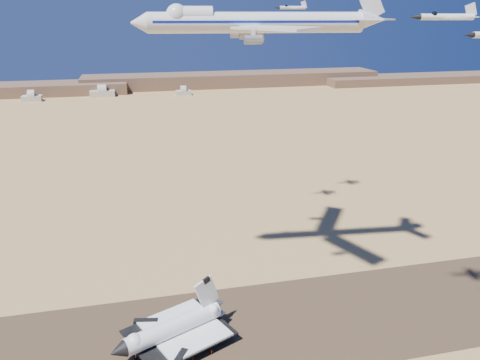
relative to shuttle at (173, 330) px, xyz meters
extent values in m
plane|color=tan|center=(16.96, 1.81, -5.20)|extent=(1200.00, 1200.00, 0.00)
cube|color=#4F3B27|center=(16.96, 1.81, -5.17)|extent=(600.00, 50.00, 0.06)
cube|color=brown|center=(136.96, 541.81, 3.80)|extent=(420.00, 60.00, 18.00)
cube|color=brown|center=(416.96, 511.81, 0.30)|extent=(300.00, 60.00, 11.00)
cube|color=beige|center=(-123.04, 471.81, -1.95)|extent=(22.00, 14.00, 6.50)
cube|color=beige|center=(-43.04, 486.81, -1.45)|extent=(30.00, 15.00, 7.50)
cube|color=beige|center=(56.96, 476.81, -2.45)|extent=(19.00, 12.50, 5.50)
cylinder|color=white|center=(0.08, 0.04, 0.73)|extent=(31.13, 18.00, 5.54)
cone|color=black|center=(-16.34, -7.33, 0.73)|extent=(6.21, 6.62, 5.26)
sphere|color=white|center=(-11.65, -5.22, 1.52)|extent=(5.14, 5.14, 5.14)
cube|color=white|center=(3.69, 1.65, -1.54)|extent=(29.55, 30.55, 0.89)
cube|color=black|center=(1.88, 0.84, -1.99)|extent=(36.77, 33.78, 0.49)
cube|color=white|center=(11.81, 5.29, 8.44)|extent=(8.65, 4.38, 11.39)
cylinder|color=gray|center=(-11.65, -5.22, -3.62)|extent=(0.36, 0.36, 3.16)
cylinder|color=black|center=(-11.65, -5.22, -4.65)|extent=(1.17, 0.85, 1.09)
cylinder|color=gray|center=(7.51, -2.05, -3.62)|extent=(0.36, 0.36, 3.16)
cylinder|color=black|center=(7.51, -2.05, -4.65)|extent=(1.17, 0.85, 1.09)
cylinder|color=gray|center=(3.47, 6.97, -3.62)|extent=(0.36, 0.36, 3.16)
cylinder|color=black|center=(3.47, 6.97, -4.65)|extent=(1.17, 0.85, 1.09)
cylinder|color=silver|center=(34.27, 30.57, 90.24)|extent=(70.05, 13.35, 6.56)
cone|color=silver|center=(-2.99, 34.23, 90.24)|extent=(5.75, 7.03, 6.56)
sphere|color=silver|center=(8.75, 33.07, 92.60)|extent=(6.77, 6.77, 6.77)
cube|color=silver|center=(34.71, 14.04, 89.01)|extent=(20.26, 31.97, 0.72)
cube|color=silver|center=(37.91, 46.70, 89.01)|extent=(24.72, 30.74, 0.72)
cube|color=silver|center=(70.37, 20.33, 91.27)|extent=(9.80, 12.61, 0.51)
cube|color=silver|center=(71.67, 33.60, 91.27)|extent=(11.16, 12.46, 0.51)
cylinder|color=gray|center=(31.33, 21.58, 85.93)|extent=(5.36, 3.15, 2.67)
cylinder|color=gray|center=(28.38, 12.60, 85.93)|extent=(5.36, 3.15, 2.67)
cylinder|color=gray|center=(33.13, 39.96, 85.93)|extent=(5.36, 3.15, 2.67)
cylinder|color=gray|center=(31.99, 49.34, 85.93)|extent=(5.36, 3.15, 2.67)
imported|color=red|center=(10.97, -7.75, -4.27)|extent=(0.61, 0.74, 1.74)
imported|color=red|center=(5.15, -8.47, -4.36)|extent=(0.45, 0.77, 1.55)
imported|color=red|center=(4.90, -9.19, -4.31)|extent=(0.90, 1.09, 1.65)
cylinder|color=silver|center=(69.29, -17.29, 92.23)|extent=(13.02, 4.11, 1.51)
cone|color=black|center=(61.66, -15.71, 92.23)|extent=(3.04, 1.95, 1.41)
sphere|color=black|center=(66.11, -16.63, 92.77)|extent=(1.51, 1.51, 1.51)
cube|color=silver|center=(70.35, -17.51, 92.02)|extent=(5.46, 9.24, 0.27)
cube|color=silver|center=(74.59, -18.38, 92.23)|extent=(3.43, 5.78, 0.22)
cube|color=silver|center=(74.80, -18.43, 93.75)|extent=(3.26, 0.93, 3.66)
cone|color=black|center=(68.88, -26.67, 88.40)|extent=(2.76, 1.47, 1.35)
cylinder|color=silver|center=(49.47, 81.73, 88.53)|extent=(11.86, 1.57, 1.38)
cone|color=black|center=(42.36, 81.84, 88.53)|extent=(2.59, 1.32, 1.28)
sphere|color=black|center=(46.51, 81.77, 89.02)|extent=(1.38, 1.38, 1.38)
cube|color=silver|center=(50.45, 81.71, 88.33)|extent=(3.58, 7.95, 0.25)
cube|color=silver|center=(54.40, 81.65, 88.53)|extent=(2.25, 4.97, 0.20)
cube|color=silver|center=(54.60, 81.65, 89.91)|extent=(2.99, 0.29, 3.34)
cylinder|color=silver|center=(67.44, 92.43, 95.51)|extent=(12.21, 1.86, 1.42)
cone|color=black|center=(60.14, 92.69, 95.51)|extent=(2.68, 1.41, 1.32)
sphere|color=black|center=(64.40, 92.54, 96.02)|extent=(1.42, 1.42, 1.42)
cube|color=silver|center=(68.45, 92.39, 95.31)|extent=(3.84, 8.23, 0.25)
cube|color=silver|center=(72.50, 92.24, 95.51)|extent=(2.41, 5.15, 0.20)
cube|color=silver|center=(72.71, 92.24, 96.93)|extent=(3.07, 0.36, 3.43)
camera|label=1|loc=(-6.71, -123.21, 93.05)|focal=35.00mm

